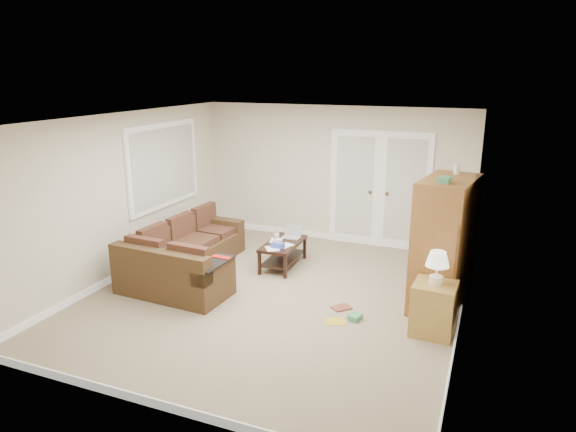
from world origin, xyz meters
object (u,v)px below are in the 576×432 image
at_px(sectional_sofa, 184,259).
at_px(tv_armoire, 444,243).
at_px(coffee_table, 284,253).
at_px(side_cabinet, 434,304).

relative_size(sectional_sofa, tv_armoire, 1.32).
bearing_deg(coffee_table, side_cabinet, -29.99).
distance_m(sectional_sofa, side_cabinet, 3.79).
xyz_separation_m(sectional_sofa, side_cabinet, (3.78, -0.37, 0.08)).
height_order(coffee_table, side_cabinet, side_cabinet).
relative_size(tv_armoire, side_cabinet, 1.81).
xyz_separation_m(tv_armoire, side_cabinet, (0.00, -0.80, -0.52)).
distance_m(coffee_table, side_cabinet, 2.89).
xyz_separation_m(sectional_sofa, coffee_table, (1.24, 1.01, -0.07)).
relative_size(coffee_table, side_cabinet, 0.97).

